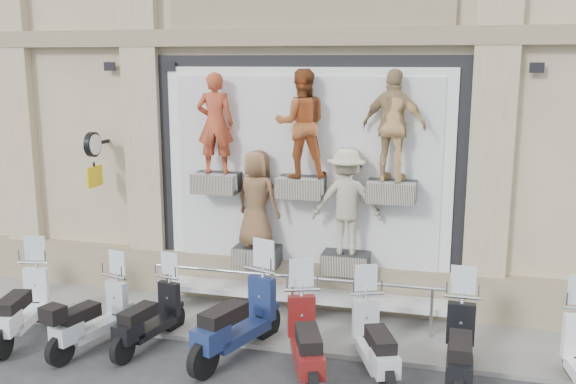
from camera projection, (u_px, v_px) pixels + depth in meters
name	position (u px, v px, depth m)	size (l,w,h in m)	color
ground	(258.00, 383.00, 9.05)	(90.00, 90.00, 0.00)	#2D2D30
sidewalk	(294.00, 322.00, 11.03)	(16.00, 2.20, 0.08)	gray
shop_vitrine	(309.00, 178.00, 11.11)	(5.60, 0.93, 4.30)	black
guard_rail	(292.00, 301.00, 10.85)	(5.06, 0.10, 0.93)	#9EA0A5
clock_sign_bracket	(94.00, 152.00, 11.78)	(0.10, 0.80, 1.02)	black
scooter_b	(21.00, 294.00, 10.31)	(0.56, 1.93, 1.57)	silver
scooter_c	(92.00, 305.00, 9.96)	(0.52, 1.79, 1.46)	#A3AAB0
scooter_d	(148.00, 305.00, 10.02)	(0.51, 1.74, 1.41)	black
scooter_e	(237.00, 305.00, 9.63)	(0.62, 2.12, 1.72)	navy
scooter_f	(306.00, 327.00, 9.00)	(0.57, 1.95, 1.58)	#5E1110
scooter_g	(375.00, 329.00, 9.05)	(0.54, 1.84, 1.50)	#AFB0B6
scooter_h	(461.00, 334.00, 8.77)	(0.56, 1.93, 1.57)	black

